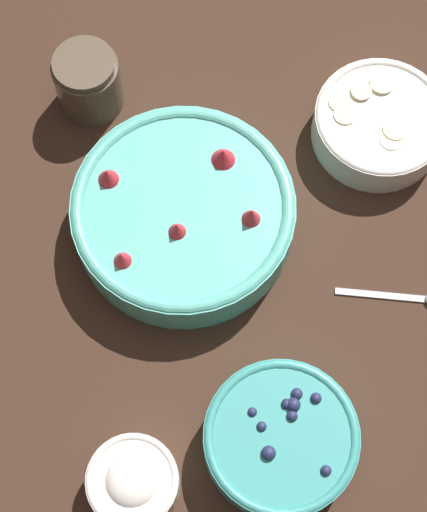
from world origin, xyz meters
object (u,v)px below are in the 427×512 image
bowl_bananas (379,123)px  jar_chocolate (88,83)px  bowl_strawberries (183,213)px  bowl_cream (133,482)px  bowl_blueberries (280,439)px

bowl_bananas → jar_chocolate: 0.36m
jar_chocolate → bowl_bananas: bearing=-91.2°
bowl_bananas → bowl_strawberries: bearing=124.3°
bowl_strawberries → bowl_bananas: bowl_strawberries is taller
bowl_cream → bowl_blueberries: bearing=-67.5°
bowl_strawberries → jar_chocolate: size_ratio=3.07×
bowl_cream → bowl_bananas: bearing=-27.0°
bowl_blueberries → jar_chocolate: jar_chocolate is taller
bowl_blueberries → bowl_strawberries: bearing=29.2°
bowl_strawberries → bowl_bananas: size_ratio=1.61×
bowl_cream → jar_chocolate: 0.49m
bowl_strawberries → bowl_bananas: bearing=-55.7°
bowl_bananas → bowl_cream: size_ratio=1.66×
jar_chocolate → bowl_strawberries: bearing=-138.6°
jar_chocolate → bowl_blueberries: bearing=-145.6°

